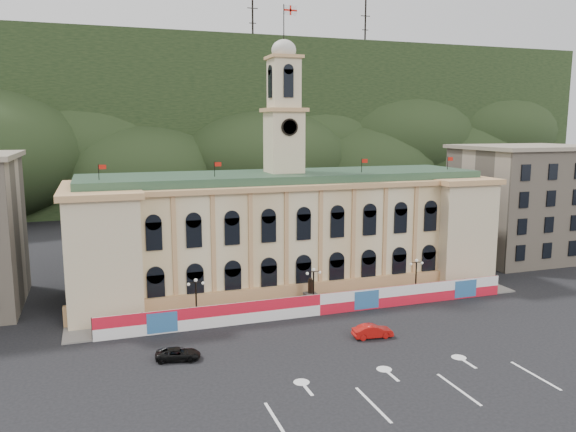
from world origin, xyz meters
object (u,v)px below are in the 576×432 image
object	(u,v)px
statue	(310,298)
lamp_center	(313,285)
red_sedan	(373,331)
black_suv	(178,354)

from	to	relation	value
statue	lamp_center	size ratio (longest dim) A/B	0.72
red_sedan	lamp_center	bearing A→B (deg)	19.88
lamp_center	black_suv	distance (m)	19.90
statue	black_suv	size ratio (longest dim) A/B	0.82
statue	red_sedan	bearing A→B (deg)	-77.23
lamp_center	red_sedan	distance (m)	10.87
statue	black_suv	world-z (taller)	statue
lamp_center	statue	bearing A→B (deg)	90.00
black_suv	red_sedan	bearing A→B (deg)	-79.73
statue	red_sedan	world-z (taller)	statue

